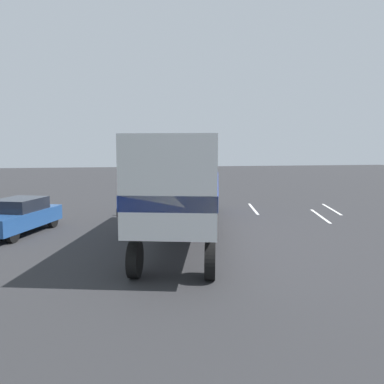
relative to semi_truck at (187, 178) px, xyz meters
The scene contains 7 objects.
ground_plane 6.90m from the semi_truck, 17.84° to the right, with size 120.00×120.00×0.00m, color #2D2D30.
lane_stripe_near 8.77m from the semi_truck, 40.58° to the right, with size 4.40×0.16×0.01m, color silver.
lane_stripe_mid 9.23m from the semi_truck, 68.72° to the right, with size 4.40×0.16×0.01m, color silver.
lane_stripe_far 11.80m from the semi_truck, 62.88° to the right, with size 4.40×0.16×0.01m, color silver.
semi_truck is the anchor object (origin of this frame).
person_bystander 3.18m from the semi_truck, 91.69° to the left, with size 0.36×0.47×1.63m.
parked_car 7.75m from the semi_truck, 75.52° to the left, with size 4.75×3.26×1.57m.
Camera 1 is at (-21.51, 4.85, 3.73)m, focal length 34.23 mm.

